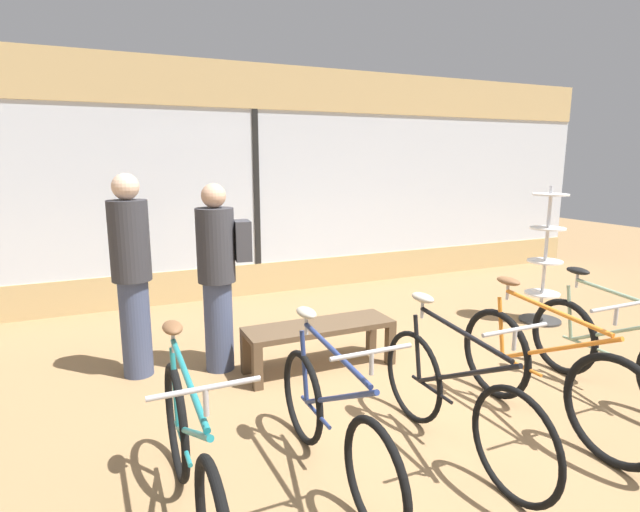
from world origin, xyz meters
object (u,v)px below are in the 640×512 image
Objects in this scene: bicycle_center at (455,398)px; bicycle_far_right at (615,352)px; bicycle_far_left at (191,463)px; customer_near_rack at (132,272)px; bicycle_right at (546,374)px; accessory_rack at (544,267)px; bicycle_left at (332,424)px; customer_by_window at (219,272)px; display_bench at (320,332)px.

bicycle_center is 0.98× the size of bicycle_far_right.
customer_near_rack reaches higher than bicycle_far_left.
bicycle_right is 1.03× the size of bicycle_far_right.
bicycle_right is at bearing -137.37° from accessory_rack.
bicycle_right is at bearing -2.10° from bicycle_left.
bicycle_far_left is 3.45m from bicycle_far_right.
bicycle_center is 0.92× the size of customer_near_rack.
bicycle_far_right is (3.44, 0.13, -0.02)m from bicycle_far_left.
bicycle_left is 0.87m from bicycle_center.
bicycle_left is 1.70m from bicycle_right.
bicycle_far_left is at bearing -177.80° from bicycle_far_right.
bicycle_left is 0.97× the size of bicycle_center.
bicycle_right is at bearing 1.06° from bicycle_center.
bicycle_center is at bearing -176.15° from bicycle_far_right.
bicycle_center is 2.33m from customer_by_window.
customer_by_window is (-0.23, 1.91, 0.56)m from bicycle_left.
bicycle_far_right is 1.06× the size of accessory_rack.
bicycle_far_right is (1.73, 0.12, -0.01)m from bicycle_center.
bicycle_center is 3.28m from accessory_rack.
customer_near_rack is (-4.56, 0.39, 0.29)m from accessory_rack.
accessory_rack is (3.61, 1.69, 0.30)m from bicycle_left.
bicycle_far_left is 2.19m from display_bench.
bicycle_far_left is 1.71m from bicycle_center.
accessory_rack reaches higher than bicycle_far_left.
bicycle_right is 1.03× the size of customer_by_window.
bicycle_left is 0.95× the size of customer_by_window.
customer_near_rack reaches higher than bicycle_far_right.
bicycle_far_right is at bearing 2.20° from bicycle_far_left.
display_bench is 1.76m from customer_near_rack.
customer_by_window reaches higher than bicycle_far_left.
bicycle_far_left reaches higher than bicycle_far_right.
bicycle_far_left is at bearing -87.27° from customer_near_rack.
bicycle_right is 0.97× the size of customer_near_rack.
customer_near_rack reaches higher than accessory_rack.
accessory_rack is 3.02m from display_bench.
accessory_rack is 3.85m from customer_by_window.
customer_near_rack is (-1.82, 2.16, 0.57)m from bicycle_center.
accessory_rack reaches higher than display_bench.
accessory_rack is at bearing 32.86° from bicycle_center.
bicycle_far_left reaches higher than bicycle_left.
customer_near_rack is at bearing 140.99° from bicycle_right.
accessory_rack reaches higher than bicycle_far_right.
customer_near_rack reaches higher than bicycle_left.
customer_near_rack reaches higher than bicycle_center.
display_bench is (-0.26, 1.61, -0.03)m from bicycle_center.
display_bench is 0.81× the size of customer_by_window.
bicycle_right reaches higher than bicycle_center.
bicycle_center is 0.83m from bicycle_right.
bicycle_left is at bearing -179.14° from bicycle_far_right.
bicycle_far_right is 1.96m from accessory_rack.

